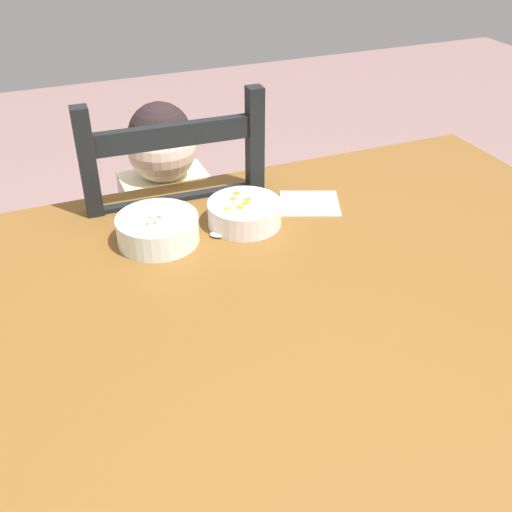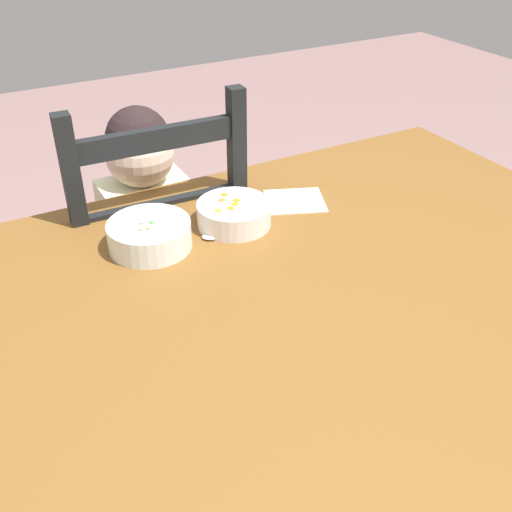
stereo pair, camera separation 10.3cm
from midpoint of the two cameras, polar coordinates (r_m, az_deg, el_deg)
The scene contains 7 objects.
dining_table at distance 1.15m, azimuth 6.10°, elevation -7.65°, with size 1.53×1.07×0.77m.
dining_chair at distance 1.68m, azimuth -6.01°, elevation -1.80°, with size 0.44×0.44×1.01m.
child_figure at distance 1.60m, azimuth -6.25°, elevation 2.83°, with size 0.32×0.31×0.95m.
bowl_of_peas at distance 1.24m, azimuth -6.96°, elevation 2.54°, with size 0.17×0.17×0.06m.
bowl_of_carrots at distance 1.30m, azimuth 1.18°, elevation 4.10°, with size 0.16×0.16×0.05m.
spoon at distance 1.27m, azimuth -0.17°, elevation 2.12°, with size 0.14×0.05×0.01m.
paper_napkin at distance 1.40m, azimuth 7.22°, elevation 4.92°, with size 0.13×0.12×0.00m, color white.
Camera 1 is at (-0.39, -0.77, 1.43)m, focal length 42.23 mm.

